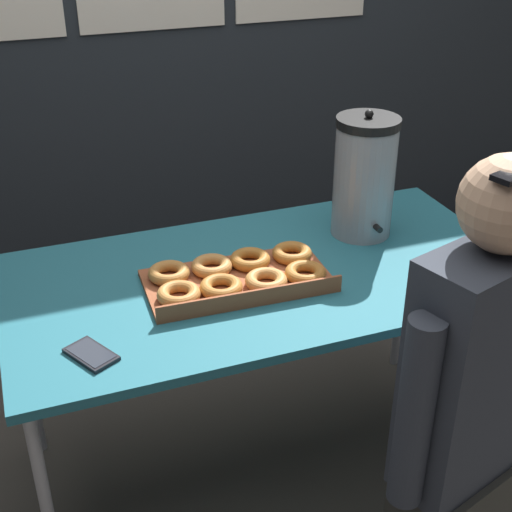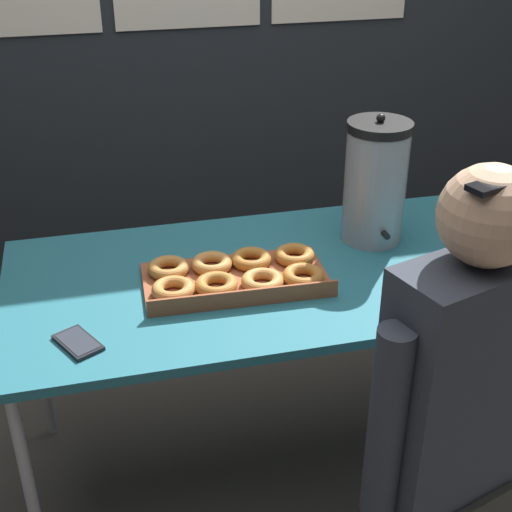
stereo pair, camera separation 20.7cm
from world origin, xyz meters
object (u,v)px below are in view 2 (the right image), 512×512
at_px(donut_box, 236,275).
at_px(person_seated, 453,427).
at_px(coffee_urn, 375,182).
at_px(cell_phone, 78,343).

height_order(donut_box, person_seated, person_seated).
distance_m(donut_box, coffee_urn, 0.54).
bearing_deg(cell_phone, person_seated, -51.90).
distance_m(coffee_urn, person_seated, 0.82).
relative_size(coffee_urn, person_seated, 0.31).
bearing_deg(donut_box, coffee_urn, 21.44).
relative_size(donut_box, coffee_urn, 1.30).
distance_m(donut_box, cell_phone, 0.49).
height_order(coffee_urn, cell_phone, coffee_urn).
bearing_deg(donut_box, person_seated, -53.05).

